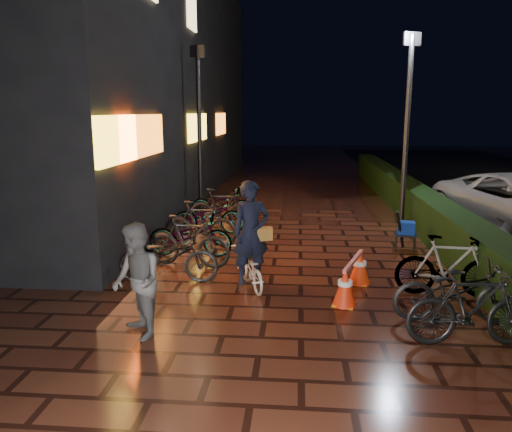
# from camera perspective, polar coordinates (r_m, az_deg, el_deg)

# --- Properties ---
(ground) EXTENTS (80.00, 80.00, 0.00)m
(ground) POSITION_cam_1_polar(r_m,az_deg,el_deg) (8.21, 5.15, -10.48)
(ground) COLOR #381911
(ground) RESTS_ON ground
(hedge) EXTENTS (0.70, 20.00, 1.00)m
(hedge) POSITION_cam_1_polar(r_m,az_deg,el_deg) (16.17, 16.90, 2.03)
(hedge) COLOR black
(hedge) RESTS_ON ground
(bystander_person) EXTENTS (0.96, 1.00, 1.63)m
(bystander_person) POSITION_cam_1_polar(r_m,az_deg,el_deg) (7.13, -13.48, -7.27)
(bystander_person) COLOR #525254
(bystander_person) RESTS_ON ground
(storefront_block) EXTENTS (12.09, 22.00, 9.00)m
(storefront_block) POSITION_cam_1_polar(r_m,az_deg,el_deg) (21.34, -22.07, 14.73)
(storefront_block) COLOR black
(storefront_block) RESTS_ON ground
(lamp_post_hedge) EXTENTS (0.48, 0.25, 5.08)m
(lamp_post_hedge) POSITION_cam_1_polar(r_m,az_deg,el_deg) (13.77, 16.88, 10.02)
(lamp_post_hedge) COLOR black
(lamp_post_hedge) RESTS_ON ground
(lamp_post_sf) EXTENTS (0.47, 0.24, 4.96)m
(lamp_post_sf) POSITION_cam_1_polar(r_m,az_deg,el_deg) (14.95, -6.50, 10.30)
(lamp_post_sf) COLOR black
(lamp_post_sf) RESTS_ON ground
(cyclist) EXTENTS (0.97, 1.44, 1.95)m
(cyclist) POSITION_cam_1_polar(r_m,az_deg,el_deg) (8.85, -0.63, -3.81)
(cyclist) COLOR silver
(cyclist) RESTS_ON ground
(traffic_barrier) EXTENTS (0.80, 1.54, 0.63)m
(traffic_barrier) POSITION_cam_1_polar(r_m,az_deg,el_deg) (8.87, 11.00, -6.79)
(traffic_barrier) COLOR red
(traffic_barrier) RESTS_ON ground
(cart_assembly) EXTENTS (0.59, 0.53, 0.96)m
(cart_assembly) POSITION_cam_1_polar(r_m,az_deg,el_deg) (11.82, 16.72, -1.48)
(cart_assembly) COLOR black
(cart_assembly) RESTS_ON ground
(parked_bikes_storefront) EXTENTS (2.14, 6.28, 1.07)m
(parked_bikes_storefront) POSITION_cam_1_polar(r_m,az_deg,el_deg) (11.90, -6.17, -0.89)
(parked_bikes_storefront) COLOR black
(parked_bikes_storefront) RESTS_ON ground
(parked_bikes_hedge) EXTENTS (2.04, 2.54, 1.07)m
(parked_bikes_hedge) POSITION_cam_1_polar(r_m,az_deg,el_deg) (8.19, 22.10, -7.54)
(parked_bikes_hedge) COLOR black
(parked_bikes_hedge) RESTS_ON ground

